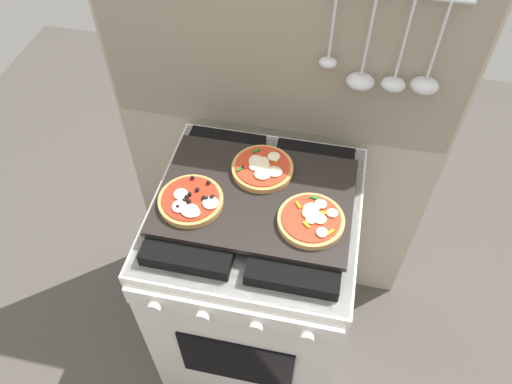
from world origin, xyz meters
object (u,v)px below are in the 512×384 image
at_px(baking_tray, 256,196).
at_px(pizza_left, 191,201).
at_px(stove, 256,279).
at_px(pizza_center, 262,168).
at_px(pizza_right, 312,219).

height_order(baking_tray, pizza_left, pizza_left).
xyz_separation_m(stove, pizza_left, (-0.17, -0.07, 0.48)).
bearing_deg(pizza_center, pizza_left, -135.70).
height_order(stove, pizza_center, pizza_center).
height_order(pizza_left, pizza_right, pizza_left).
distance_m(stove, pizza_center, 0.49).
xyz_separation_m(pizza_left, pizza_right, (0.33, 0.01, -0.00)).
relative_size(pizza_right, pizza_center, 1.00).
bearing_deg(pizza_left, pizza_center, 44.30).
relative_size(stove, baking_tray, 1.67).
height_order(pizza_left, pizza_center, pizza_left).
relative_size(pizza_left, pizza_right, 1.00).
height_order(baking_tray, pizza_center, pizza_center).
relative_size(baking_tray, pizza_right, 3.02).
xyz_separation_m(stove, pizza_center, (-0.00, 0.09, 0.48)).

